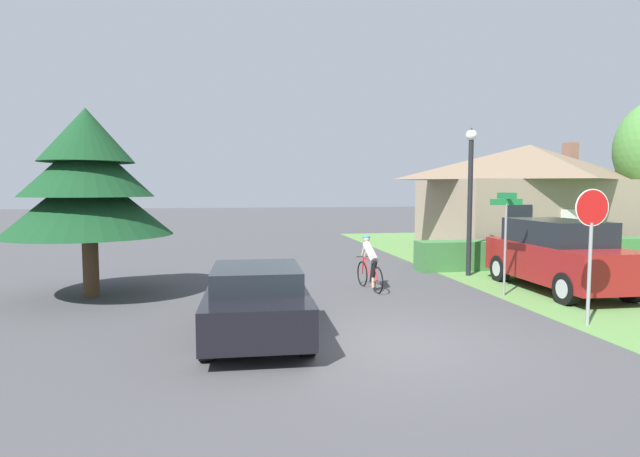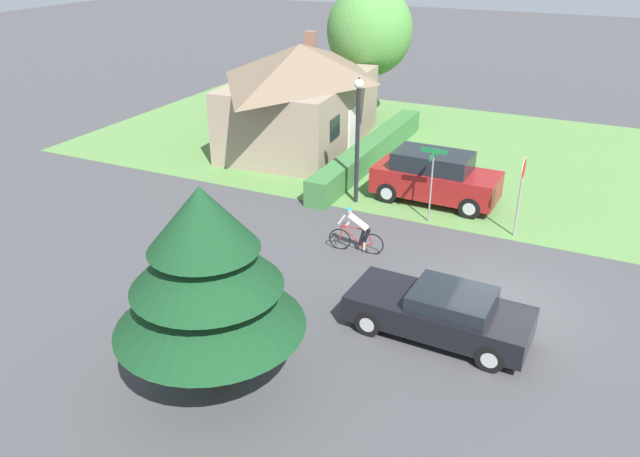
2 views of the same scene
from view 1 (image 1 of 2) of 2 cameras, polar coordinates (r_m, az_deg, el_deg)
ground_plane at (r=9.22m, az=7.42°, el=-12.96°), size 140.00×140.00×0.00m
cottage_house at (r=23.59m, az=22.74°, el=3.32°), size 9.46×6.15×4.90m
hedge_row at (r=19.96m, az=26.41°, el=-2.50°), size 11.25×0.90×1.01m
sedan_left_lane at (r=9.79m, az=-7.28°, el=-7.90°), size 2.01×4.59×1.33m
cyclist at (r=13.87m, az=5.72°, el=-4.01°), size 0.44×1.80×1.51m
parked_suv_right at (r=15.08m, az=25.59°, el=-2.79°), size 2.08×4.65×1.93m
stop_sign at (r=11.37m, az=28.58°, el=-0.01°), size 0.75×0.07×2.77m
street_lamp at (r=16.55m, az=16.80°, el=4.71°), size 0.34×0.34×4.71m
street_name_sign at (r=13.72m, az=20.47°, el=0.42°), size 0.90×0.90×2.68m
conifer_tall_near at (r=14.04m, az=-25.02°, el=4.90°), size 4.14×4.14×4.82m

